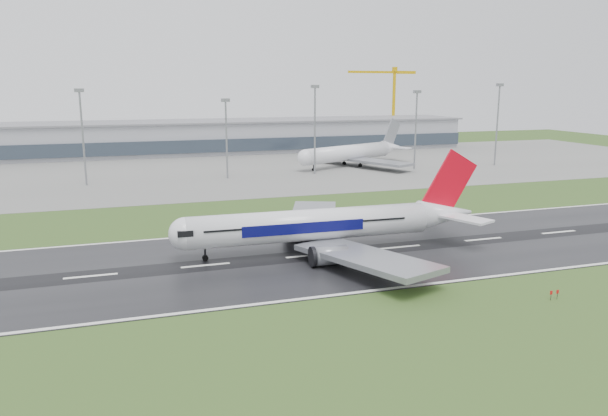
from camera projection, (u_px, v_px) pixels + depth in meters
name	position (u px, v px, depth m)	size (l,w,h in m)	color
ground	(400.00, 247.00, 118.37)	(520.00, 520.00, 0.00)	#2C481A
runway	(400.00, 247.00, 118.36)	(400.00, 45.00, 0.10)	black
apron	(258.00, 167.00, 234.66)	(400.00, 130.00, 0.08)	slate
terminal	(230.00, 137.00, 288.94)	(240.00, 36.00, 15.00)	gray
main_airliner	(331.00, 205.00, 114.11)	(63.52, 60.50, 18.75)	silver
parked_airliner	(352.00, 144.00, 236.56)	(61.00, 56.79, 17.88)	white
tower_crane	(394.00, 105.00, 329.49)	(43.54, 2.37, 43.08)	#D29E05
floodmast_1	(83.00, 140.00, 188.70)	(0.64, 0.64, 30.57)	gray
floodmast_2	(227.00, 141.00, 203.38)	(0.64, 0.64, 27.08)	gray
floodmast_3	(315.00, 132.00, 212.85)	(0.64, 0.64, 31.74)	gray
floodmast_4	(416.00, 132.00, 225.69)	(0.64, 0.64, 29.74)	gray
floodmast_5	(497.00, 126.00, 236.74)	(0.64, 0.64, 32.36)	gray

